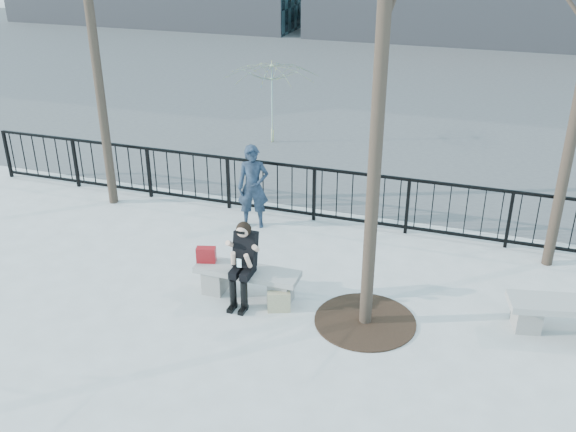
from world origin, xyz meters
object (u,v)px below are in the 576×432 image
(bench_second, at_px, (574,315))
(bench_main, at_px, (247,280))
(standing_man, at_px, (253,187))
(seated_woman, at_px, (243,264))

(bench_second, bearing_deg, bench_main, 174.07)
(bench_second, distance_m, standing_man, 5.90)
(bench_main, relative_size, bench_second, 0.89)
(standing_man, bearing_deg, bench_main, -90.62)
(seated_woman, distance_m, standing_man, 2.68)
(bench_main, relative_size, standing_man, 1.02)
(bench_main, bearing_deg, seated_woman, -90.00)
(bench_main, xyz_separation_m, standing_man, (-0.82, 2.38, 0.51))
(bench_main, height_order, seated_woman, seated_woman)
(bench_main, xyz_separation_m, seated_woman, (0.00, -0.16, 0.37))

